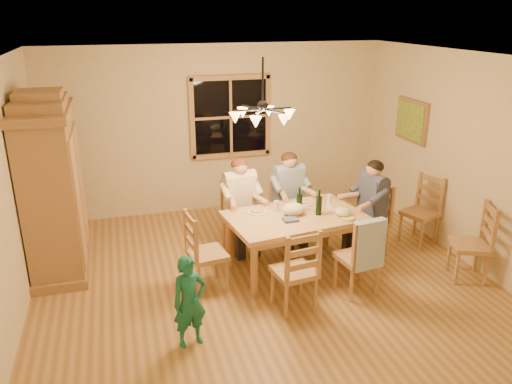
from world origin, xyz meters
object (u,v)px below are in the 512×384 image
object	(u,v)px
chandelier	(263,114)
dining_table	(295,223)
chair_end_left	(208,265)
adult_woman	(240,194)
wine_bottle_b	(319,202)
chair_far_left	(240,230)
chair_spare_front	(468,256)
adult_slate_man	(372,196)
armoire	(53,191)
adult_plaid_man	(289,186)
chair_far_right	(288,221)
child	(190,302)
chair_end_right	(369,233)
wine_bottle_a	(299,200)
chair_spare_back	(419,223)
chair_near_right	(357,269)
chair_near_left	(294,284)

from	to	relation	value
chandelier	dining_table	xyz separation A→B (m)	(0.45, 0.09, -1.42)
chair_end_left	dining_table	bearing A→B (deg)	90.00
adult_woman	wine_bottle_b	size ratio (longest dim) A/B	2.65
chair_far_left	chair_end_left	xyz separation A→B (m)	(-0.63, -0.89, 0.00)
chair_spare_front	adult_slate_man	bearing A→B (deg)	62.32
armoire	adult_slate_man	bearing A→B (deg)	-10.13
chair_end_left	adult_plaid_man	world-z (taller)	adult_plaid_man
chair_far_right	adult_slate_man	size ratio (longest dim) A/B	1.13
child	chair_end_right	bearing A→B (deg)	12.96
adult_slate_man	wine_bottle_a	bearing A→B (deg)	86.69
chair_far_left	adult_plaid_man	distance (m)	0.92
chair_end_left	wine_bottle_a	size ratio (longest dim) A/B	3.00
chair_spare_back	chair_far_left	bearing A→B (deg)	59.07
chair_near_right	adult_slate_man	bearing A→B (deg)	46.74
armoire	chair_far_left	xyz separation A→B (m)	(2.35, -0.15, -0.75)
chair_spare_front	chair_spare_back	xyz separation A→B (m)	(0.00, 1.07, 0.00)
armoire	chair_end_right	world-z (taller)	armoire
dining_table	wine_bottle_b	bearing A→B (deg)	-13.11
chandelier	chair_spare_back	bearing A→B (deg)	8.06
dining_table	chair_far_left	xyz separation A→B (m)	(-0.52, 0.73, -0.35)
chair_near_right	wine_bottle_a	world-z (taller)	wine_bottle_a
adult_woman	adult_slate_man	xyz separation A→B (m)	(1.67, -0.57, 0.00)
chandelier	chair_far_left	distance (m)	1.95
chandelier	chair_near_left	distance (m)	1.93
adult_slate_man	chair_spare_front	xyz separation A→B (m)	(0.84, -0.97, -0.54)
wine_bottle_a	chair_end_left	bearing A→B (deg)	-169.28
chair_end_right	chair_spare_back	world-z (taller)	same
chair_end_right	chair_near_right	bearing A→B (deg)	136.74
chair_spare_back	child	bearing A→B (deg)	91.71
adult_woman	chair_spare_back	bearing A→B (deg)	161.54
dining_table	chair_end_right	xyz separation A→B (m)	(1.15, 0.16, -0.35)
armoire	adult_slate_man	size ratio (longest dim) A/B	2.63
dining_table	adult_woman	distance (m)	0.91
chair_near_right	adult_slate_man	world-z (taller)	adult_slate_man
wine_bottle_b	child	bearing A→B (deg)	-148.63
chair_spare_back	chair_end_right	bearing A→B (deg)	76.13
chandelier	dining_table	world-z (taller)	chandelier
adult_plaid_man	chair_far_right	bearing A→B (deg)	-7.90
chandelier	chair_far_right	bearing A→B (deg)	53.96
wine_bottle_b	chair_far_left	bearing A→B (deg)	135.71
dining_table	child	bearing A→B (deg)	-142.39
armoire	chair_near_right	world-z (taller)	armoire
wine_bottle_b	child	size ratio (longest dim) A/B	0.34
armoire	chair_far_left	world-z (taller)	armoire
chair_spare_back	chair_end_left	bearing A→B (deg)	77.16
chair_near_left	adult_plaid_man	size ratio (longest dim) A/B	1.13
dining_table	adult_plaid_man	xyz separation A→B (m)	(0.21, 0.83, 0.19)
armoire	wine_bottle_a	xyz separation A→B (m)	(2.96, -0.81, -0.13)
chair_end_left	adult_plaid_man	bearing A→B (deg)	117.98
child	adult_plaid_man	bearing A→B (deg)	35.57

